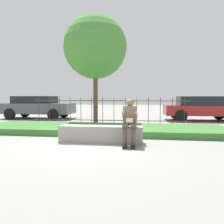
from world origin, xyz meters
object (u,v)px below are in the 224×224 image
object	(u,v)px
stone_bench	(101,135)
person_seated_reader	(130,120)
car_parked_left	(37,106)
tree_behind_fence	(95,47)
car_parked_right	(200,108)

from	to	relation	value
stone_bench	person_seated_reader	size ratio (longest dim) A/B	1.90
car_parked_left	tree_behind_fence	world-z (taller)	tree_behind_fence
stone_bench	car_parked_left	xyz separation A→B (m)	(-5.23, 6.46, 0.53)
stone_bench	tree_behind_fence	size ratio (longest dim) A/B	0.46
car_parked_right	car_parked_left	world-z (taller)	car_parked_left
person_seated_reader	stone_bench	bearing A→B (deg)	162.66
car_parked_right	car_parked_left	xyz separation A→B (m)	(-9.69, -0.07, 0.02)
person_seated_reader	tree_behind_fence	world-z (taller)	tree_behind_fence
person_seated_reader	tree_behind_fence	bearing A→B (deg)	112.76
car_parked_left	tree_behind_fence	bearing A→B (deg)	-25.50
car_parked_right	car_parked_left	distance (m)	9.69
stone_bench	car_parked_right	world-z (taller)	car_parked_right
stone_bench	car_parked_left	distance (m)	8.32
car_parked_right	tree_behind_fence	distance (m)	6.68
person_seated_reader	car_parked_left	world-z (taller)	car_parked_left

